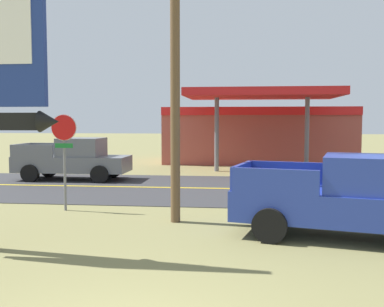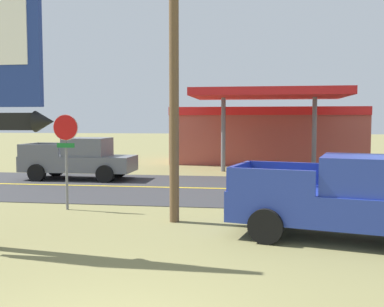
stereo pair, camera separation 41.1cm
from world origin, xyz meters
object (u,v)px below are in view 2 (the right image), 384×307
object	(u,v)px
stop_sign	(66,145)
pickup_grey_on_road	(80,159)
utility_pole	(174,48)
gas_station	(266,133)
pickup_blue_parked_on_lawn	(348,199)

from	to	relation	value
stop_sign	pickup_grey_on_road	distance (m)	7.35
utility_pole	pickup_grey_on_road	world-z (taller)	utility_pole
gas_station	pickup_grey_on_road	world-z (taller)	gas_station
utility_pole	pickup_blue_parked_on_lawn	distance (m)	5.83
utility_pole	gas_station	distance (m)	18.43
gas_station	pickup_grey_on_road	distance (m)	13.34
pickup_blue_parked_on_lawn	pickup_grey_on_road	distance (m)	13.86
stop_sign	utility_pole	bearing A→B (deg)	-17.64
stop_sign	utility_pole	world-z (taller)	utility_pole
pickup_grey_on_road	gas_station	bearing A→B (deg)	48.63
utility_pole	pickup_grey_on_road	size ratio (longest dim) A/B	1.69
utility_pole	gas_station	size ratio (longest dim) A/B	0.73
stop_sign	pickup_grey_on_road	xyz separation A→B (m)	(-2.38, 6.87, -1.06)
stop_sign	utility_pole	distance (m)	4.62
stop_sign	gas_station	bearing A→B (deg)	69.17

